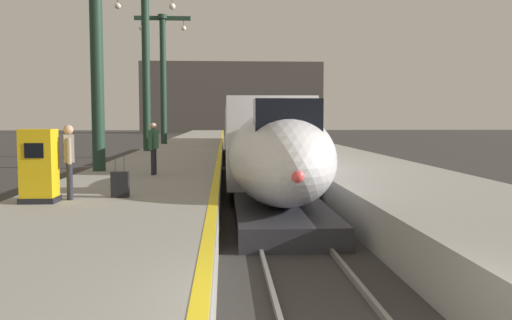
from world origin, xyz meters
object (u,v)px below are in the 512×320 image
station_column_distant (163,67)px  passenger_near_edge (69,156)px  passenger_mid_platform (153,144)px  highspeed_train_main (252,136)px  station_column_far (146,54)px  ticket_machine_yellow (39,169)px  rolling_suitcase (120,184)px

station_column_distant → passenger_near_edge: (0.88, -27.17, -4.56)m
station_column_distant → passenger_near_edge: 27.56m
station_column_distant → passenger_mid_platform: size_ratio=5.46×
highspeed_train_main → station_column_far: bearing=169.1°
station_column_far → passenger_near_edge: (0.88, -18.58, -4.45)m
station_column_distant → ticket_machine_yellow: bearing=-89.3°
highspeed_train_main → rolling_suitcase: bearing=-102.9°
station_column_distant → rolling_suitcase: size_ratio=9.39×
highspeed_train_main → passenger_mid_platform: bearing=-107.4°
station_column_far → ticket_machine_yellow: size_ratio=5.64×
highspeed_train_main → passenger_mid_platform: size_ratio=22.83×
station_column_far → ticket_machine_yellow: station_column_far is taller
highspeed_train_main → ticket_machine_yellow: size_ratio=24.11×
passenger_near_edge → ticket_machine_yellow: passenger_near_edge is taller
passenger_near_edge → station_column_far: bearing=92.7°
passenger_near_edge → rolling_suitcase: passenger_near_edge is taller
ticket_machine_yellow → highspeed_train_main: bearing=72.7°
passenger_near_edge → rolling_suitcase: 1.30m
highspeed_train_main → station_column_far: (-5.90, 1.14, 4.57)m
ticket_machine_yellow → passenger_near_edge: bearing=37.0°
highspeed_train_main → ticket_machine_yellow: 18.69m
station_column_distant → ticket_machine_yellow: size_ratio=5.76×
station_column_distant → passenger_near_edge: size_ratio=5.46×
passenger_near_edge → ticket_machine_yellow: size_ratio=1.06×
station_column_far → passenger_mid_platform: station_column_far is taller
station_column_distant → rolling_suitcase: 27.47m
rolling_suitcase → station_column_far: bearing=96.1°
station_column_far → highspeed_train_main: bearing=-10.9°
highspeed_train_main → station_column_far: size_ratio=4.28×
passenger_mid_platform → passenger_near_edge: bearing=-102.7°
passenger_near_edge → passenger_mid_platform: (1.20, 5.30, 0.00)m
ticket_machine_yellow → station_column_far: bearing=91.1°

